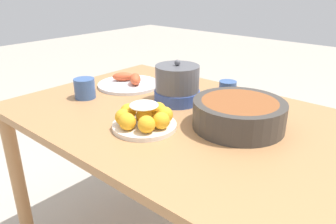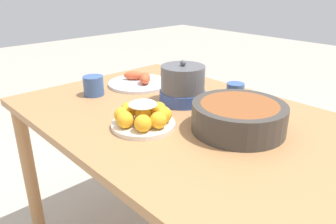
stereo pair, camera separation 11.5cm
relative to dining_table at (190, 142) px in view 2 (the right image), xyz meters
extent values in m
cylinder|color=#A87547|center=(-0.65, -0.40, -0.30)|extent=(0.06, 0.06, 0.73)
cylinder|color=#A87547|center=(-0.65, 0.40, -0.30)|extent=(0.06, 0.06, 0.73)
cube|color=#A87547|center=(0.00, 0.00, 0.08)|extent=(1.40, 0.89, 0.03)
cylinder|color=silver|center=(-0.06, -0.18, 0.11)|extent=(0.22, 0.22, 0.02)
sphere|color=#F4A823|center=(0.01, -0.17, 0.14)|extent=(0.06, 0.06, 0.06)
sphere|color=#F4A823|center=(-0.01, -0.12, 0.14)|extent=(0.06, 0.06, 0.06)
sphere|color=#F4A823|center=(-0.06, -0.11, 0.14)|extent=(0.06, 0.06, 0.06)
sphere|color=#F4A823|center=(-0.10, -0.12, 0.14)|extent=(0.06, 0.06, 0.06)
sphere|color=#F4A823|center=(-0.13, -0.18, 0.14)|extent=(0.06, 0.06, 0.06)
sphere|color=#F4A823|center=(-0.11, -0.23, 0.14)|extent=(0.06, 0.06, 0.06)
sphere|color=#F4A823|center=(-0.07, -0.24, 0.14)|extent=(0.06, 0.06, 0.06)
sphere|color=#F4A823|center=(-0.01, -0.22, 0.14)|extent=(0.06, 0.06, 0.06)
ellipsoid|color=white|center=(-0.06, -0.18, 0.18)|extent=(0.10, 0.10, 0.02)
sphere|color=#F4A823|center=(-0.06, -0.18, 0.14)|extent=(0.06, 0.06, 0.06)
cylinder|color=#3D3833|center=(0.18, 0.04, 0.15)|extent=(0.31, 0.31, 0.10)
cylinder|color=brown|center=(0.18, 0.04, 0.19)|extent=(0.26, 0.26, 0.01)
cylinder|color=silver|center=(-0.45, 0.11, 0.11)|extent=(0.29, 0.29, 0.01)
ellipsoid|color=#D1512D|center=(-0.41, 0.12, 0.14)|extent=(0.10, 0.10, 0.05)
ellipsoid|color=#D1512D|center=(-0.50, 0.12, 0.13)|extent=(0.10, 0.11, 0.04)
cylinder|color=#38568E|center=(-0.47, -0.13, 0.14)|extent=(0.09, 0.09, 0.08)
cylinder|color=#38568E|center=(-0.01, 0.28, 0.13)|extent=(0.07, 0.07, 0.07)
cylinder|color=#334C99|center=(-0.14, 0.09, 0.12)|extent=(0.19, 0.19, 0.05)
cylinder|color=#515156|center=(-0.14, 0.09, 0.20)|extent=(0.18, 0.18, 0.10)
sphere|color=#515156|center=(-0.14, 0.09, 0.26)|extent=(0.02, 0.02, 0.02)
camera|label=1|loc=(0.67, -0.89, 0.58)|focal=35.00mm
camera|label=2|loc=(0.75, -0.81, 0.58)|focal=35.00mm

